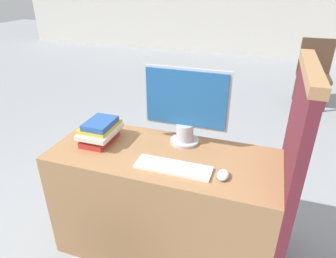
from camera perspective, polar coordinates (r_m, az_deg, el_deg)
desk at (r=1.99m, az=-0.89°, el=-13.98°), size 1.35×0.57×0.75m
carrel_divider at (r=1.79m, az=21.61°, el=-9.50°), size 0.07×0.67×1.33m
monitor at (r=1.79m, az=3.38°, el=4.25°), size 0.52×0.18×0.48m
keyboard at (r=1.64m, az=1.00°, el=-7.32°), size 0.42×0.13×0.02m
mouse at (r=1.59m, az=10.45°, el=-8.60°), size 0.06×0.09×0.04m
book_stack at (r=1.92m, az=-12.79°, el=-0.38°), size 0.21×0.28×0.14m
far_chair at (r=4.79m, az=26.05°, el=10.09°), size 0.44×0.44×0.92m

